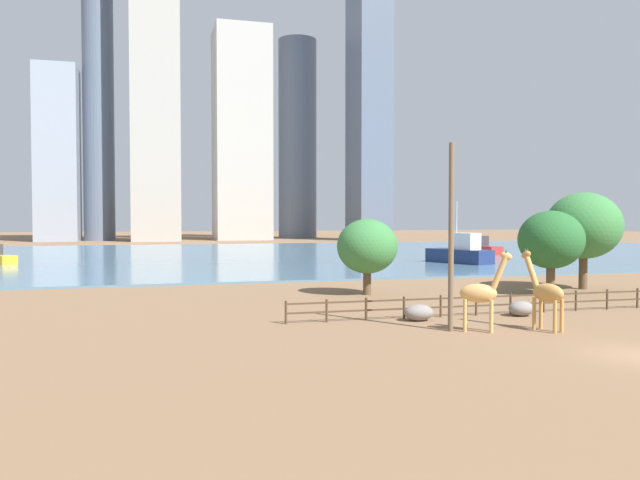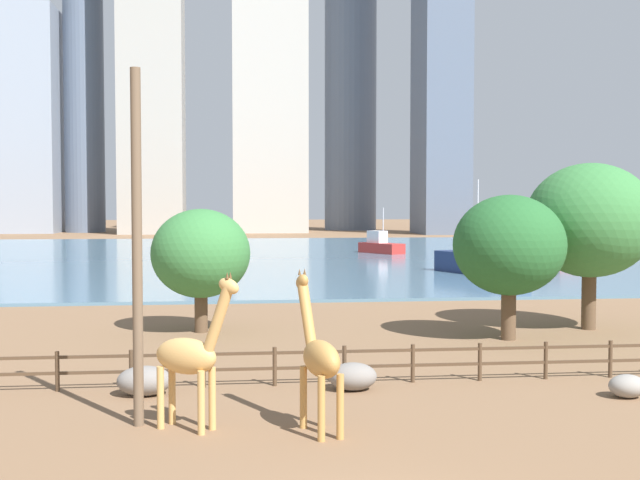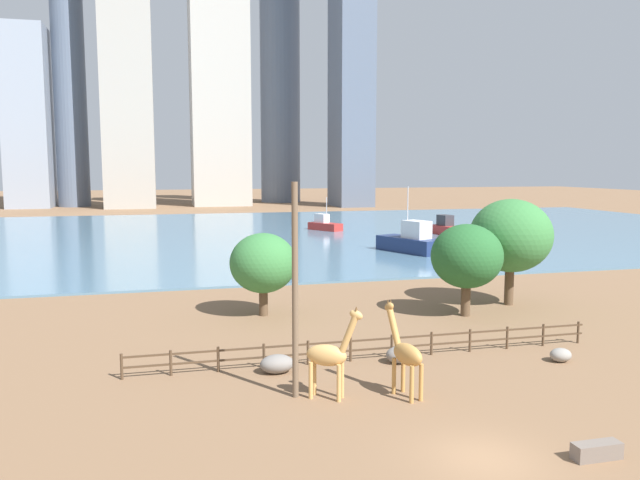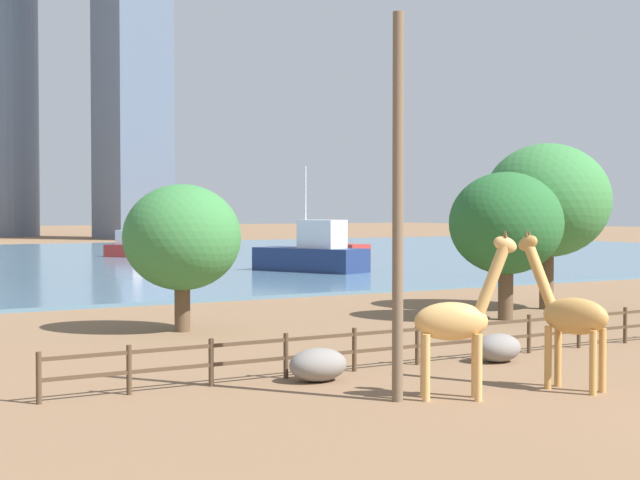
{
  "view_description": "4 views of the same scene",
  "coord_description": "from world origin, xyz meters",
  "views": [
    {
      "loc": [
        -20.28,
        -21.54,
        5.81
      ],
      "look_at": [
        -3.93,
        37.84,
        3.74
      ],
      "focal_mm": 35.0,
      "sensor_mm": 36.0,
      "label": 1
    },
    {
      "loc": [
        -2.67,
        -14.46,
        6.09
      ],
      "look_at": [
        3.22,
        38.98,
        3.61
      ],
      "focal_mm": 45.0,
      "sensor_mm": 36.0,
      "label": 2
    },
    {
      "loc": [
        -10.89,
        -19.05,
        10.36
      ],
      "look_at": [
        3.61,
        37.75,
        3.5
      ],
      "focal_mm": 35.0,
      "sensor_mm": 36.0,
      "label": 3
    },
    {
      "loc": [
        -19.71,
        -12.16,
        4.82
      ],
      "look_at": [
        2.93,
        24.58,
        3.48
      ],
      "focal_mm": 55.0,
      "sensor_mm": 36.0,
      "label": 4
    }
  ],
  "objects": [
    {
      "name": "skyline_tower_short",
      "position": [
        24.13,
        165.75,
        30.3
      ],
      "size": [
        11.67,
        11.67,
        60.59
      ],
      "primitive_type": "cylinder",
      "color": "slate",
      "rests_on": "ground"
    },
    {
      "name": "boulder_near_fence",
      "position": [
        -5.44,
        11.1,
        0.47
      ],
      "size": [
        1.73,
        1.25,
        0.94
      ],
      "primitive_type": "ellipsoid",
      "color": "gray",
      "rests_on": "ground"
    },
    {
      "name": "giraffe_companion",
      "position": [
        -0.38,
        6.49,
        2.0
      ],
      "size": [
        1.24,
        2.79,
        4.27
      ],
      "rotation": [
        0.0,
        0.0,
        1.84
      ],
      "color": "#C18C47",
      "rests_on": "ground"
    },
    {
      "name": "ground_plane",
      "position": [
        0.0,
        80.0,
        0.0
      ],
      "size": [
        400.0,
        400.0,
        0.0
      ],
      "primitive_type": "plane",
      "color": "brown"
    },
    {
      "name": "skyline_block_right",
      "position": [
        5.18,
        154.12,
        29.5
      ],
      "size": [
        15.23,
        15.27,
        58.99
      ],
      "primitive_type": "cube",
      "color": "#B7B2A8",
      "rests_on": "ground"
    },
    {
      "name": "boat_barge",
      "position": [
        18.11,
        50.23,
        1.51
      ],
      "size": [
        6.16,
        9.31,
        7.88
      ],
      "rotation": [
        0.0,
        0.0,
        1.95
      ],
      "color": "navy",
      "rests_on": "harbor_water"
    },
    {
      "name": "boulder_by_pole",
      "position": [
        1.22,
        11.08,
        0.45
      ],
      "size": [
        1.58,
        1.21,
        0.9
      ],
      "primitive_type": "ellipsoid",
      "color": "gray",
      "rests_on": "ground"
    },
    {
      "name": "tree_right_tall",
      "position": [
        -4.13,
        23.49,
        3.71
      ],
      "size": [
        4.65,
        4.65,
        5.82
      ],
      "color": "brown",
      "rests_on": "ground"
    },
    {
      "name": "boat_sailboat",
      "position": [
        31.13,
        67.3,
        1.2
      ],
      "size": [
        3.43,
        6.98,
        2.94
      ],
      "rotation": [
        0.0,
        0.0,
        4.87
      ],
      "color": "#B22D28",
      "rests_on": "harbor_water"
    },
    {
      "name": "harbor_water",
      "position": [
        0.0,
        77.0,
        0.1
      ],
      "size": [
        180.0,
        86.0,
        0.2
      ],
      "primitive_type": "cube",
      "color": "slate",
      "rests_on": "ground"
    },
    {
      "name": "tree_center_broad",
      "position": [
        9.57,
        19.89,
        4.2
      ],
      "size": [
        4.97,
        4.97,
        6.46
      ],
      "color": "brown",
      "rests_on": "ground"
    },
    {
      "name": "boulder_small",
      "position": [
        9.62,
        9.16,
        0.37
      ],
      "size": [
        1.17,
        0.97,
        0.73
      ],
      "primitive_type": "ellipsoid",
      "color": "gray",
      "rests_on": "ground"
    },
    {
      "name": "skyline_block_central",
      "position": [
        -43.21,
        155.28,
        22.88
      ],
      "size": [
        10.61,
        12.51,
        45.76
      ],
      "primitive_type": "cube",
      "color": "#939EAD",
      "rests_on": "ground"
    },
    {
      "name": "skyline_block_left",
      "position": [
        -18.38,
        148.77,
        45.06
      ],
      "size": [
        12.51,
        12.66,
        90.11
      ],
      "primitive_type": "cube",
      "color": "#ADA89E",
      "rests_on": "ground"
    },
    {
      "name": "giraffe_tall",
      "position": [
        -3.78,
        7.06,
        2.0
      ],
      "size": [
        2.53,
        1.84,
        4.31
      ],
      "rotation": [
        0.0,
        0.0,
        5.73
      ],
      "color": "tan",
      "rests_on": "ground"
    },
    {
      "name": "boat_tug",
      "position": [
        14.74,
        78.41,
        1.1
      ],
      "size": [
        4.92,
        6.2,
        5.36
      ],
      "rotation": [
        0.0,
        0.0,
        5.26
      ],
      "color": "#B22D28",
      "rests_on": "harbor_water"
    },
    {
      "name": "tree_left_large",
      "position": [
        14.44,
        22.34,
        5.24
      ],
      "size": [
        6.11,
        6.11,
        8.02
      ],
      "color": "brown",
      "rests_on": "ground"
    },
    {
      "name": "enclosure_fence",
      "position": [
        -0.04,
        12.0,
        0.76
      ],
      "size": [
        26.12,
        0.14,
        1.3
      ],
      "color": "#4C3826",
      "rests_on": "ground"
    },
    {
      "name": "utility_pole",
      "position": [
        -5.23,
        7.63,
        4.87
      ],
      "size": [
        0.28,
        0.28,
        9.73
      ],
      "primitive_type": "cylinder",
      "color": "brown",
      "rests_on": "ground"
    }
  ]
}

